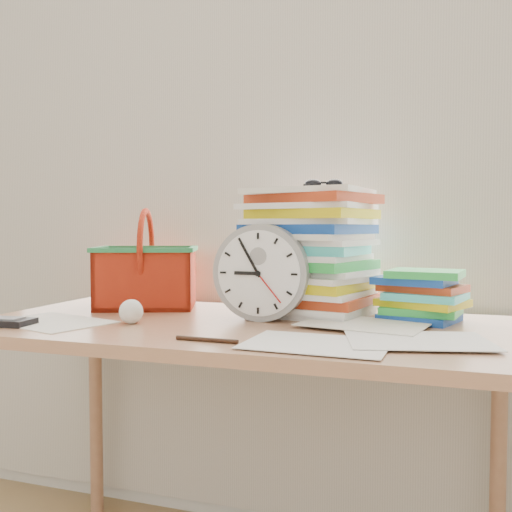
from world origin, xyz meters
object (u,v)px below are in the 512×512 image
(basket, at_px, (146,259))
(calculator, at_px, (1,322))
(desk, at_px, (241,351))
(clock, at_px, (261,273))
(book_stack, at_px, (420,295))
(paper_stack, at_px, (309,252))

(basket, xyz_separation_m, calculator, (-0.19, -0.40, -0.14))
(basket, bearing_deg, desk, -45.96)
(clock, distance_m, book_stack, 0.42)
(book_stack, bearing_deg, clock, -162.15)
(desk, xyz_separation_m, paper_stack, (0.13, 0.20, 0.25))
(desk, xyz_separation_m, clock, (0.04, 0.05, 0.20))
(desk, distance_m, clock, 0.21)
(book_stack, relative_size, calculator, 1.41)
(desk, bearing_deg, basket, 154.75)
(desk, relative_size, paper_stack, 3.94)
(paper_stack, bearing_deg, calculator, -148.72)
(book_stack, distance_m, basket, 0.82)
(desk, height_order, paper_stack, paper_stack)
(book_stack, bearing_deg, desk, -157.95)
(clock, distance_m, basket, 0.44)
(desk, relative_size, clock, 5.46)
(desk, height_order, calculator, calculator)
(basket, bearing_deg, book_stack, -20.68)
(desk, distance_m, book_stack, 0.49)
(desk, distance_m, basket, 0.47)
(calculator, bearing_deg, clock, 19.74)
(clock, relative_size, calculator, 1.55)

